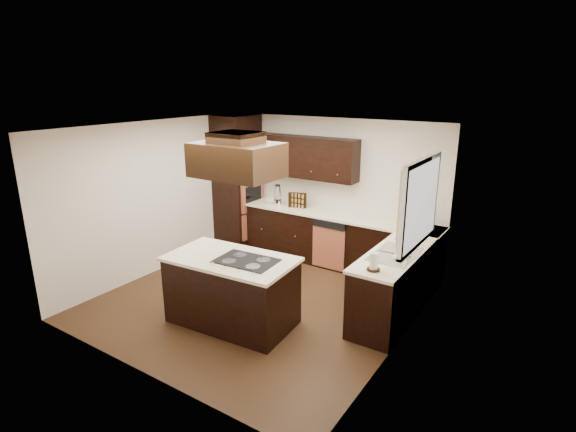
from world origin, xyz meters
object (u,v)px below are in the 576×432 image
object	(u,v)px
range_hood	(237,160)
spice_rack	(297,200)
island	(232,292)
oven_column	(238,191)

from	to	relation	value
range_hood	spice_rack	bearing A→B (deg)	103.77
range_hood	island	bearing A→B (deg)	-97.52
oven_column	island	xyz separation A→B (m)	(1.85, -2.42, -0.62)
oven_column	island	distance (m)	3.11
spice_rack	range_hood	bearing A→B (deg)	-96.44
oven_column	range_hood	xyz separation A→B (m)	(1.88, -2.25, 1.10)
island	range_hood	bearing A→B (deg)	78.21
oven_column	island	bearing A→B (deg)	-52.52
island	range_hood	size ratio (longest dim) A/B	1.52
oven_column	spice_rack	xyz separation A→B (m)	(1.30, 0.08, -0.01)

